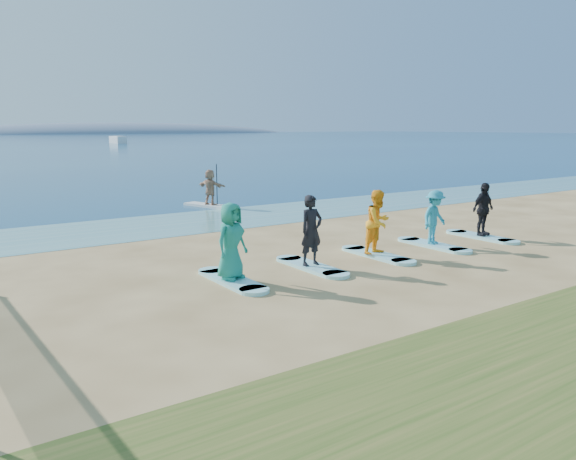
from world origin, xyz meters
TOP-DOWN VIEW (x-y plane):
  - ground at (0.00, 0.00)m, footprint 600.00×600.00m
  - shallow_water at (0.00, 10.50)m, footprint 600.00×600.00m
  - island_ridge at (95.00, 300.00)m, footprint 220.00×56.00m
  - paddleboard at (3.08, 13.79)m, footprint 1.55×3.07m
  - paddleboarder at (3.08, 13.79)m, footprint 1.04×1.60m
  - boat_offshore_b at (31.75, 115.43)m, footprint 2.11×6.14m
  - surfboard_0 at (-2.37, 1.93)m, footprint 0.70×2.20m
  - student_0 at (-2.37, 1.93)m, footprint 1.06×0.87m
  - surfboard_1 at (0.05, 1.93)m, footprint 0.70×2.20m
  - student_1 at (0.05, 1.93)m, footprint 0.71×0.48m
  - surfboard_2 at (2.46, 1.93)m, footprint 0.70×2.20m
  - student_2 at (2.46, 1.93)m, footprint 1.02×0.86m
  - surfboard_3 at (4.87, 1.93)m, footprint 0.70×2.20m
  - student_3 at (4.87, 1.93)m, footprint 1.19×0.83m
  - surfboard_4 at (7.29, 1.93)m, footprint 0.70×2.20m
  - student_4 at (7.29, 1.93)m, footprint 1.07×0.49m

SIDE VIEW (x-z plane):
  - ground at x=0.00m, z-range 0.00..0.00m
  - island_ridge at x=95.00m, z-range -9.00..9.00m
  - boat_offshore_b at x=31.75m, z-range -0.81..0.81m
  - shallow_water at x=0.00m, z-range 0.01..0.01m
  - surfboard_0 at x=-2.37m, z-range 0.00..0.09m
  - surfboard_1 at x=0.05m, z-range 0.00..0.09m
  - surfboard_2 at x=2.46m, z-range 0.00..0.09m
  - surfboard_3 at x=4.87m, z-range 0.00..0.09m
  - surfboard_4 at x=7.29m, z-range 0.00..0.09m
  - paddleboard at x=3.08m, z-range 0.00..0.12m
  - student_3 at x=4.87m, z-range 0.09..1.79m
  - paddleboarder at x=3.08m, z-range 0.12..1.77m
  - student_4 at x=7.29m, z-range 0.09..1.88m
  - student_2 at x=2.46m, z-range 0.09..1.95m
  - student_0 at x=-2.37m, z-range 0.09..1.96m
  - student_1 at x=0.05m, z-range 0.09..1.97m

